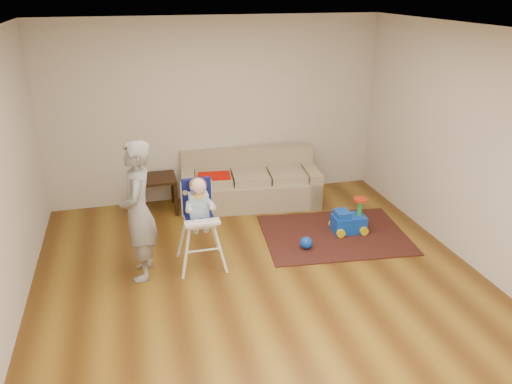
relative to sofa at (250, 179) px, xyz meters
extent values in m
plane|color=#51300F|center=(-0.41, -2.30, -0.39)|extent=(5.50, 5.50, 0.00)
cube|color=beige|center=(-0.41, 0.45, 0.96)|extent=(5.00, 0.04, 2.70)
cube|color=beige|center=(2.09, -2.30, 0.96)|extent=(0.04, 5.50, 2.70)
cube|color=white|center=(-0.41, -2.30, 2.31)|extent=(5.00, 5.50, 0.04)
cube|color=#B71205|center=(-0.55, -0.05, 0.12)|extent=(0.49, 0.34, 0.04)
cube|color=black|center=(0.83, -1.30, -0.38)|extent=(2.00, 1.59, 0.01)
sphere|color=blue|center=(0.33, -1.57, -0.30)|extent=(0.16, 0.16, 0.16)
cylinder|color=blue|center=(-1.06, -1.69, 0.59)|extent=(0.01, 0.12, 0.01)
imported|color=gray|center=(-1.67, -1.64, 0.41)|extent=(0.45, 0.62, 1.60)
camera|label=1|loc=(-1.69, -6.74, 2.71)|focal=35.00mm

